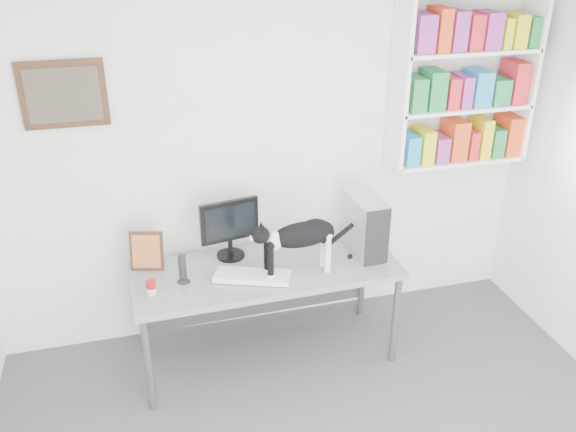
{
  "coord_description": "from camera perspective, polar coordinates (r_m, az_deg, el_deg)",
  "views": [
    {
      "loc": [
        -0.93,
        -1.97,
        2.89
      ],
      "look_at": [
        0.02,
        1.53,
        1.1
      ],
      "focal_mm": 38.0,
      "sensor_mm": 36.0,
      "label": 1
    }
  ],
  "objects": [
    {
      "name": "pc_tower",
      "position": [
        4.28,
        7.11,
        -0.79
      ],
      "size": [
        0.21,
        0.43,
        0.42
      ],
      "primitive_type": "cube",
      "rotation": [
        0.0,
        0.0,
        0.06
      ],
      "color": "#BCBBC1",
      "rests_on": "desk"
    },
    {
      "name": "wall_art",
      "position": [
        4.08,
        -20.26,
        10.62
      ],
      "size": [
        0.52,
        0.04,
        0.42
      ],
      "primitive_type": "cube",
      "color": "#4A2A17",
      "rests_on": "room"
    },
    {
      "name": "cat",
      "position": [
        3.97,
        1.13,
        -3.02
      ],
      "size": [
        0.65,
        0.22,
        0.4
      ],
      "primitive_type": null,
      "rotation": [
        0.0,
        0.0,
        0.08
      ],
      "color": "black",
      "rests_on": "desk"
    },
    {
      "name": "monitor",
      "position": [
        4.19,
        -5.49,
        -1.18
      ],
      "size": [
        0.44,
        0.26,
        0.44
      ],
      "primitive_type": "cube",
      "rotation": [
        0.0,
        0.0,
        0.17
      ],
      "color": "black",
      "rests_on": "desk"
    },
    {
      "name": "speaker",
      "position": [
        4.0,
        -9.84,
        -4.83
      ],
      "size": [
        0.09,
        0.09,
        0.21
      ],
      "primitive_type": "cylinder",
      "rotation": [
        0.0,
        0.0,
        -0.06
      ],
      "color": "black",
      "rests_on": "desk"
    },
    {
      "name": "keyboard",
      "position": [
        4.02,
        -3.35,
        -5.61
      ],
      "size": [
        0.53,
        0.35,
        0.04
      ],
      "primitive_type": "cube",
      "rotation": [
        0.0,
        0.0,
        -0.36
      ],
      "color": "white",
      "rests_on": "desk"
    },
    {
      "name": "soup_can",
      "position": [
        3.94,
        -12.68,
        -6.57
      ],
      "size": [
        0.08,
        0.08,
        0.09
      ],
      "primitive_type": "cylinder",
      "rotation": [
        0.0,
        0.0,
        -0.28
      ],
      "color": "#A80E18",
      "rests_on": "desk"
    },
    {
      "name": "desk",
      "position": [
        4.35,
        -1.97,
        -9.09
      ],
      "size": [
        1.81,
        0.74,
        0.75
      ],
      "primitive_type": "cube",
      "rotation": [
        0.0,
        0.0,
        0.02
      ],
      "color": "gray",
      "rests_on": "room"
    },
    {
      "name": "leaning_print",
      "position": [
        4.18,
        -13.11,
        -3.14
      ],
      "size": [
        0.24,
        0.14,
        0.28
      ],
      "primitive_type": "cube",
      "rotation": [
        0.0,
        0.0,
        -0.26
      ],
      "color": "#4A2A17",
      "rests_on": "desk"
    },
    {
      "name": "bookshelf",
      "position": [
        4.59,
        16.18,
        12.17
      ],
      "size": [
        1.03,
        0.28,
        1.24
      ],
      "primitive_type": "cube",
      "color": "white",
      "rests_on": "room"
    },
    {
      "name": "room",
      "position": [
        2.67,
        8.34,
        -9.36
      ],
      "size": [
        4.01,
        4.01,
        2.7
      ],
      "color": "#4C4C50",
      "rests_on": "ground"
    }
  ]
}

